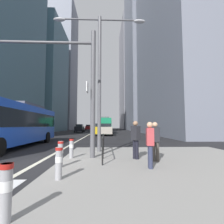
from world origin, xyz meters
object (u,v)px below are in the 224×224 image
object	(u,v)px
street_lamp_post	(100,63)
car_receding_near	(106,129)
city_bus_red_distant	(105,125)
car_oncoming_far	(88,127)
bollard_back	(71,147)
car_receding_far	(100,129)
pedestrian_waiting	(150,143)
bollard_right	(60,153)
bollard_front	(6,190)
pedestrian_walking	(136,138)
car_oncoming_mid	(79,128)
city_bus_red_receding	(105,125)
traffic_signal_gantry	(43,71)
bollard_left	(59,162)
city_bus_blue_oncoming	(14,122)
pedestrian_far	(155,140)

from	to	relation	value
street_lamp_post	car_receding_near	bearing A→B (deg)	88.39
street_lamp_post	city_bus_red_distant	bearing A→B (deg)	89.67
car_oncoming_far	street_lamp_post	size ratio (longest dim) A/B	0.56
bollard_back	car_receding_far	bearing A→B (deg)	88.12
pedestrian_waiting	bollard_right	bearing A→B (deg)	174.89
car_receding_near	bollard_right	size ratio (longest dim) A/B	4.65
bollard_front	pedestrian_walking	size ratio (longest dim) A/B	0.53
car_receding_near	car_oncoming_mid	bearing A→B (deg)	114.68
city_bus_red_receding	car_receding_far	bearing A→B (deg)	-94.45
car_oncoming_far	bollard_right	world-z (taller)	car_oncoming_far
traffic_signal_gantry	bollard_left	bearing A→B (deg)	-62.22
pedestrian_walking	pedestrian_waiting	bearing A→B (deg)	-82.82
street_lamp_post	city_bus_red_receding	bearing A→B (deg)	89.55
city_bus_blue_oncoming	car_oncoming_far	bearing A→B (deg)	89.48
car_receding_far	pedestrian_waiting	size ratio (longest dim) A/B	2.91
car_oncoming_far	bollard_left	xyz separation A→B (m)	(4.97, -58.65, -0.36)
bollard_right	pedestrian_far	distance (m)	3.77
city_bus_red_distant	city_bus_blue_oncoming	bearing A→B (deg)	-98.07
bollard_left	bollard_back	world-z (taller)	bollard_left
car_oncoming_far	bollard_back	distance (m)	55.72
city_bus_red_distant	car_oncoming_mid	size ratio (longest dim) A/B	2.76
car_receding_far	traffic_signal_gantry	world-z (taller)	traffic_signal_gantry
bollard_front	car_oncoming_far	bearing A→B (deg)	94.45
bollard_right	car_receding_far	bearing A→B (deg)	88.12
bollard_right	city_bus_red_receding	bearing A→B (deg)	87.36
car_receding_far	street_lamp_post	xyz separation A→B (m)	(0.51, -18.55, 4.29)
traffic_signal_gantry	car_receding_near	bearing A→B (deg)	81.30
car_oncoming_far	street_lamp_post	bearing A→B (deg)	-83.73
car_oncoming_mid	bollard_right	distance (m)	36.14
traffic_signal_gantry	pedestrian_far	bearing A→B (deg)	-10.09
pedestrian_far	car_receding_far	bearing A→B (deg)	97.80
city_bus_blue_oncoming	city_bus_red_distant	world-z (taller)	same
car_receding_far	bollard_left	bearing A→B (deg)	-90.99
bollard_right	pedestrian_walking	size ratio (longest dim) A/B	0.54
traffic_signal_gantry	pedestrian_waiting	bearing A→B (deg)	-24.20
car_oncoming_far	bollard_front	distance (m)	60.92
city_bus_blue_oncoming	bollard_front	world-z (taller)	city_bus_blue_oncoming
traffic_signal_gantry	city_bus_red_distant	bearing A→B (deg)	86.83
traffic_signal_gantry	bollard_back	size ratio (longest dim) A/B	8.08
bollard_left	street_lamp_post	bearing A→B (deg)	79.72
traffic_signal_gantry	pedestrian_waiting	size ratio (longest dim) A/B	4.37
pedestrian_far	street_lamp_post	bearing A→B (deg)	130.92
pedestrian_walking	car_receding_near	bearing A→B (deg)	93.28
car_receding_far	bollard_front	distance (m)	25.69
bollard_front	bollard_right	world-z (taller)	bollard_right
city_bus_red_receding	city_bus_red_distant	world-z (taller)	same
city_bus_red_receding	pedestrian_walking	distance (m)	30.20
city_bus_red_receding	street_lamp_post	xyz separation A→B (m)	(-0.22, -27.91, 3.45)
pedestrian_far	city_bus_red_receding	bearing A→B (deg)	94.09
pedestrian_walking	bollard_left	bearing A→B (deg)	-132.93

